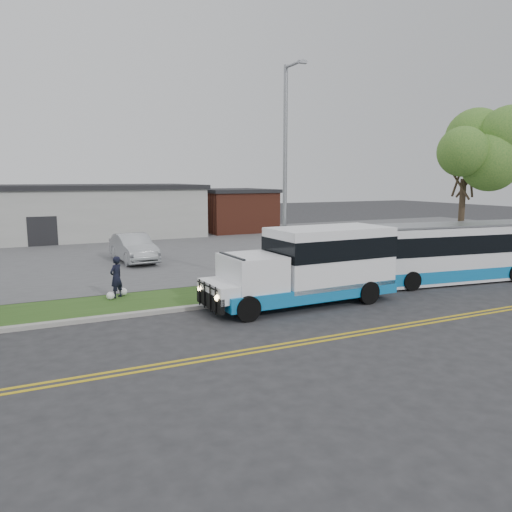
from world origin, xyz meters
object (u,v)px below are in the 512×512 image
shuttle_bus (313,263)px  tree_east (465,153)px  transit_bus (461,252)px  pedestrian (116,277)px  parked_car_a (134,248)px  streetlight_near (286,170)px

shuttle_bus → tree_east: bearing=13.2°
shuttle_bus → transit_bus: bearing=2.2°
shuttle_bus → pedestrian: shuttle_bus is taller
tree_east → shuttle_bus: 12.52m
shuttle_bus → parked_car_a: 13.13m
streetlight_near → shuttle_bus: size_ratio=1.21×
shuttle_bus → parked_car_a: bearing=107.9°
parked_car_a → transit_bus: bearing=-45.7°
transit_bus → parked_car_a: bearing=144.8°
transit_bus → pedestrian: bearing=175.1°
tree_east → parked_car_a: (-15.63, 9.38, -5.30)m
tree_east → shuttle_bus: bearing=-165.2°
shuttle_bus → parked_car_a: size_ratio=1.60×
streetlight_near → transit_bus: bearing=-14.2°
streetlight_near → shuttle_bus: streetlight_near is taller
transit_bus → pedestrian: transit_bus is taller
tree_east → pedestrian: size_ratio=4.92×
streetlight_near → tree_east: bearing=1.4°
tree_east → pedestrian: bearing=177.3°
streetlight_near → parked_car_a: 11.55m
parked_car_a → streetlight_near: bearing=-68.0°
transit_bus → parked_car_a: size_ratio=2.08×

